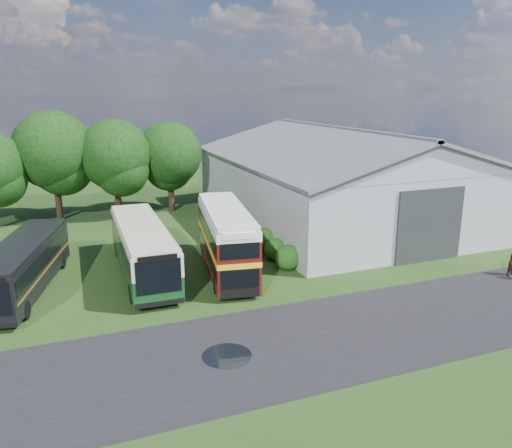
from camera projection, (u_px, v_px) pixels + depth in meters
name	position (u px, v px, depth m)	size (l,w,h in m)	color
ground	(237.00, 322.00, 25.00)	(120.00, 120.00, 0.00)	#1C3811
asphalt_road	(318.00, 338.00, 23.36)	(60.00, 8.00, 0.02)	black
puddle	(227.00, 356.00, 21.77)	(2.20, 2.20, 0.01)	black
storage_shed	(338.00, 173.00, 43.55)	(18.80, 24.80, 8.15)	gray
tree_mid	(53.00, 150.00, 42.86)	(6.80, 6.80, 9.60)	black
tree_right_a	(115.00, 155.00, 43.85)	(6.26, 6.26, 8.83)	black
tree_right_b	(169.00, 154.00, 46.39)	(5.98, 5.98, 8.45)	black
shrub_front	(288.00, 269.00, 32.36)	(1.70, 1.70, 1.70)	#194714
shrub_mid	(275.00, 259.00, 34.16)	(1.60, 1.60, 1.60)	#194714
shrub_back	(264.00, 251.00, 35.96)	(1.80, 1.80, 1.80)	#194714
bus_green_single	(143.00, 248.00, 30.94)	(2.94, 11.85, 3.26)	black
bus_maroon_double	(226.00, 240.00, 31.27)	(4.05, 10.06, 4.21)	black
bus_dark_single	(24.00, 265.00, 28.35)	(5.03, 11.02, 2.96)	black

